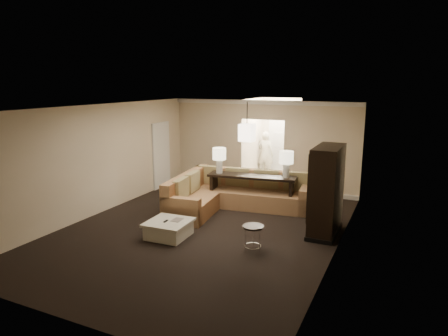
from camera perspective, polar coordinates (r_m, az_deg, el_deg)
The scene contains 19 objects.
ground at distance 9.36m, azimuth -3.08°, elevation -8.75°, with size 8.00×8.00×0.00m, color black.
wall_back at distance 12.56m, azimuth 5.47°, elevation 3.25°, with size 6.00×0.04×2.80m, color beige.
wall_front at distance 5.89m, azimuth -22.09°, elevation -8.05°, with size 6.00×0.04×2.80m, color beige.
wall_left at distance 10.68m, azimuth -17.53°, elevation 1.14°, with size 0.04×8.00×2.80m, color beige.
wall_right at distance 8.02m, azimuth 16.08°, elevation -2.33°, with size 0.04×8.00×2.80m, color beige.
ceiling at distance 8.76m, azimuth -3.30°, elevation 8.61°, with size 6.00×8.00×0.02m, color silver.
crown_molding at distance 12.38m, azimuth 5.52°, elevation 9.31°, with size 6.00×0.10×0.12m, color silver.
baseboard at distance 12.79m, azimuth 5.27°, elevation -2.72°, with size 6.00×0.10×0.12m, color silver.
side_door at distance 12.89m, azimuth -8.95°, elevation 1.80°, with size 0.05×0.90×2.10m, color white.
foyer at distance 13.83m, azimuth 7.34°, elevation 3.61°, with size 1.44×2.02×2.80m.
sectional_sofa at distance 10.70m, azimuth 0.94°, elevation -3.82°, with size 3.40×2.90×0.99m.
coffee_table at distance 8.95m, azimuth -7.88°, elevation -8.58°, with size 0.94×0.94×0.38m.
console_table at distance 10.75m, azimuth 3.96°, elevation -2.94°, with size 2.40×0.87×0.91m.
armoire at distance 9.14m, azimuth 14.39°, elevation -3.38°, with size 0.59×1.38×1.98m.
drink_table at distance 8.14m, azimuth 4.16°, elevation -9.21°, with size 0.42×0.42×0.53m.
table_lamp_left at distance 10.80m, azimuth -0.68°, elevation 1.68°, with size 0.36×0.36×0.69m.
table_lamp_right at distance 10.41m, azimuth 8.91°, elevation 1.13°, with size 0.36×0.36×0.69m.
pendant_light at distance 11.28m, azimuth 3.29°, elevation 5.10°, with size 0.38×0.38×1.09m.
person at distance 14.27m, azimuth 5.93°, elevation 2.31°, with size 0.66×0.44×1.81m, color beige.
Camera 1 is at (4.15, -7.70, 3.35)m, focal length 32.00 mm.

